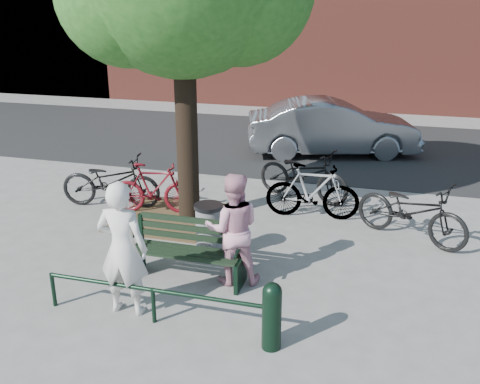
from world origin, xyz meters
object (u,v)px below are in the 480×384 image
(person_right, at_px, (233,229))
(parked_car, at_px, (332,127))
(litter_bin, at_px, (209,231))
(park_bench, at_px, (188,248))
(bollard, at_px, (272,314))
(person_left, at_px, (123,249))
(bicycle_c, at_px, (303,174))

(person_right, relative_size, parked_car, 0.37)
(litter_bin, bearing_deg, parked_car, 80.36)
(person_right, distance_m, litter_bin, 0.93)
(park_bench, xyz_separation_m, litter_bin, (0.09, 0.68, -0.00))
(bollard, xyz_separation_m, litter_bin, (-1.51, 2.07, 0.00))
(park_bench, relative_size, person_left, 0.93)
(park_bench, height_order, litter_bin, park_bench)
(person_right, height_order, litter_bin, person_right)
(litter_bin, bearing_deg, bollard, -53.99)
(park_bench, relative_size, bicycle_c, 0.83)
(bollard, relative_size, parked_car, 0.19)
(bollard, xyz_separation_m, parked_car, (-0.33, 9.00, 0.28))
(bollard, bearing_deg, park_bench, 139.02)
(litter_bin, relative_size, bicycle_c, 0.45)
(park_bench, height_order, person_right, person_right)
(person_left, relative_size, litter_bin, 1.98)
(bollard, bearing_deg, bicycle_c, 95.43)
(bicycle_c, bearing_deg, person_right, -167.25)
(parked_car, bearing_deg, park_bench, 153.60)
(person_left, distance_m, bicycle_c, 5.26)
(bicycle_c, bearing_deg, bollard, -155.61)
(person_left, distance_m, parked_car, 8.91)
(park_bench, distance_m, parked_car, 7.72)
(person_left, xyz_separation_m, bollard, (2.07, -0.26, -0.46))
(person_left, relative_size, bicycle_c, 0.90)
(person_right, relative_size, bollard, 1.92)
(park_bench, height_order, person_left, person_left)
(park_bench, relative_size, litter_bin, 1.84)
(parked_car, bearing_deg, person_right, 158.63)
(park_bench, bearing_deg, person_right, 5.93)
(park_bench, bearing_deg, litter_bin, 82.26)
(bollard, relative_size, litter_bin, 0.94)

